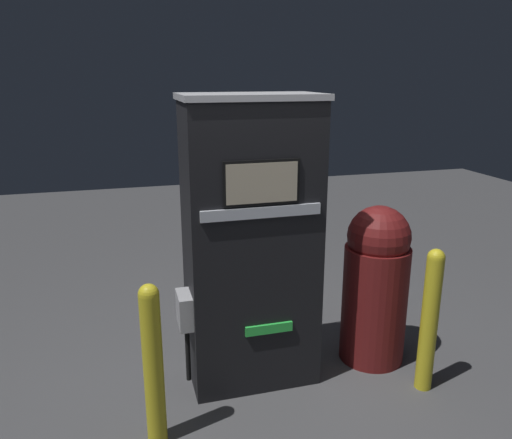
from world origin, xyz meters
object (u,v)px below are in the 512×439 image
(safety_bollard, at_px, (153,362))
(safety_bollard_far, at_px, (430,318))
(gas_pump, at_px, (251,245))
(trash_bin, at_px, (376,283))

(safety_bollard, bearing_deg, safety_bollard_far, 1.04)
(gas_pump, height_order, safety_bollard_far, gas_pump)
(trash_bin, bearing_deg, gas_pump, 178.61)
(gas_pump, relative_size, safety_bollard, 1.97)
(gas_pump, xyz_separation_m, safety_bollard_far, (1.13, -0.48, -0.47))
(safety_bollard, bearing_deg, gas_pump, 35.37)
(trash_bin, xyz_separation_m, safety_bollard_far, (0.17, -0.46, -0.08))
(trash_bin, distance_m, safety_bollard_far, 0.50)
(gas_pump, xyz_separation_m, safety_bollard, (-0.73, -0.52, -0.48))
(safety_bollard, distance_m, safety_bollard_far, 1.86)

